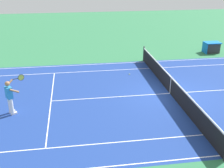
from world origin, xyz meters
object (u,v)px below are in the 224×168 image
at_px(tennis_player_near, 10,96).
at_px(tennis_ball, 129,74).
at_px(equipment_cart_tarped, 211,47).
at_px(tennis_net, 171,85).

bearing_deg(tennis_player_near, tennis_ball, -147.16).
relative_size(tennis_ball, equipment_cart_tarped, 0.05).
height_order(tennis_ball, equipment_cart_tarped, equipment_cart_tarped).
height_order(tennis_net, equipment_cart_tarped, tennis_net).
relative_size(tennis_net, tennis_ball, 177.27).
bearing_deg(tennis_net, equipment_cart_tarped, -129.89).
xyz_separation_m(tennis_net, tennis_player_near, (8.13, 1.06, 0.44)).
relative_size(tennis_player_near, equipment_cart_tarped, 1.36).
distance_m(tennis_player_near, tennis_ball, 7.80).
relative_size(tennis_player_near, tennis_ball, 25.71).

